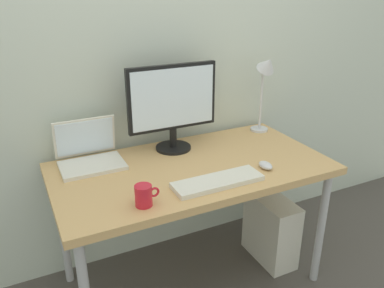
% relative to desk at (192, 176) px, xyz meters
% --- Properties ---
extents(ground_plane, '(6.00, 6.00, 0.00)m').
position_rel_desk_xyz_m(ground_plane, '(0.00, 0.00, -0.69)').
color(ground_plane, '#4C4742').
extents(back_wall, '(4.40, 0.04, 2.60)m').
position_rel_desk_xyz_m(back_wall, '(0.00, 0.43, 0.61)').
color(back_wall, silver).
rests_on(back_wall, ground_plane).
extents(desk, '(1.42, 0.75, 0.75)m').
position_rel_desk_xyz_m(desk, '(0.00, 0.00, 0.00)').
color(desk, tan).
rests_on(desk, ground_plane).
extents(monitor, '(0.51, 0.20, 0.48)m').
position_rel_desk_xyz_m(monitor, '(0.00, 0.24, 0.33)').
color(monitor, black).
rests_on(monitor, desk).
extents(laptop, '(0.32, 0.26, 0.23)m').
position_rel_desk_xyz_m(laptop, '(-0.47, 0.26, 0.12)').
color(laptop, silver).
rests_on(laptop, desk).
extents(desk_lamp, '(0.11, 0.16, 0.49)m').
position_rel_desk_xyz_m(desk_lamp, '(0.61, 0.24, 0.42)').
color(desk_lamp, silver).
rests_on(desk_lamp, desk).
extents(keyboard, '(0.44, 0.14, 0.02)m').
position_rel_desk_xyz_m(keyboard, '(0.02, -0.23, 0.08)').
color(keyboard, silver).
rests_on(keyboard, desk).
extents(mouse, '(0.06, 0.09, 0.03)m').
position_rel_desk_xyz_m(mouse, '(0.32, -0.20, 0.08)').
color(mouse, silver).
rests_on(mouse, desk).
extents(coffee_mug, '(0.11, 0.07, 0.09)m').
position_rel_desk_xyz_m(coffee_mug, '(-0.35, -0.26, 0.11)').
color(coffee_mug, red).
rests_on(coffee_mug, desk).
extents(computer_tower, '(0.18, 0.36, 0.42)m').
position_rel_desk_xyz_m(computer_tower, '(0.53, -0.03, -0.48)').
color(computer_tower, silver).
rests_on(computer_tower, ground_plane).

